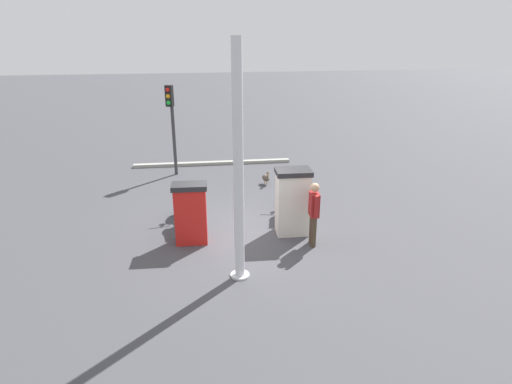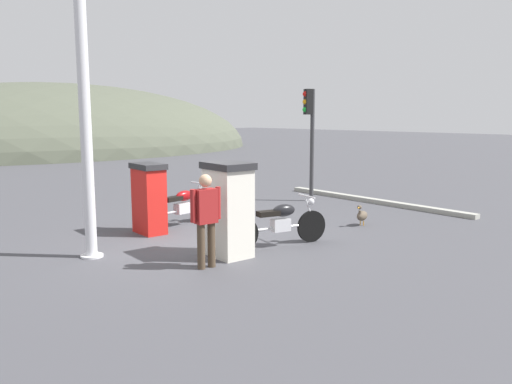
% 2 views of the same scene
% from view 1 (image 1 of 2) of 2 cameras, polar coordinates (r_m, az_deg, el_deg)
% --- Properties ---
extents(ground_plane, '(120.00, 120.00, 0.00)m').
position_cam_1_polar(ground_plane, '(10.73, -2.09, -5.51)').
color(ground_plane, '#424247').
extents(fuel_pump_near, '(0.77, 0.93, 1.69)m').
position_cam_1_polar(fuel_pump_near, '(10.39, 5.05, -1.28)').
color(fuel_pump_near, silver).
rests_on(fuel_pump_near, ground).
extents(fuel_pump_far, '(0.63, 0.87, 1.50)m').
position_cam_1_polar(fuel_pump_far, '(10.01, -9.01, -2.88)').
color(fuel_pump_far, red).
rests_on(fuel_pump_far, ground).
extents(motorcycle_near_pump, '(2.08, 0.86, 0.96)m').
position_cam_1_polar(motorcycle_near_pump, '(11.61, 4.19, -0.97)').
color(motorcycle_near_pump, black).
rests_on(motorcycle_near_pump, ground).
extents(motorcycle_far_pump, '(2.06, 0.56, 0.94)m').
position_cam_1_polar(motorcycle_far_pump, '(11.01, -9.93, -2.61)').
color(motorcycle_far_pump, black).
rests_on(motorcycle_far_pump, ground).
extents(attendant_person, '(0.58, 0.25, 1.57)m').
position_cam_1_polar(attendant_person, '(9.80, 7.99, -2.53)').
color(attendant_person, '#473828').
rests_on(attendant_person, ground).
extents(wandering_duck, '(0.50, 0.28, 0.50)m').
position_cam_1_polar(wandering_duck, '(14.18, 1.37, 2.00)').
color(wandering_duck, brown).
rests_on(wandering_duck, ground).
extents(roadside_traffic_light, '(0.40, 0.30, 3.23)m').
position_cam_1_polar(roadside_traffic_light, '(15.05, -11.61, 10.48)').
color(roadside_traffic_light, '#38383A').
rests_on(roadside_traffic_light, ground).
extents(canopy_support_pole, '(0.40, 0.40, 4.73)m').
position_cam_1_polar(canopy_support_pole, '(7.90, -2.44, 2.82)').
color(canopy_support_pole, silver).
rests_on(canopy_support_pole, ground).
extents(road_edge_kerb, '(0.69, 6.20, 0.12)m').
position_cam_1_polar(road_edge_kerb, '(16.65, -5.96, 3.99)').
color(road_edge_kerb, '#9E9E93').
rests_on(road_edge_kerb, ground).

